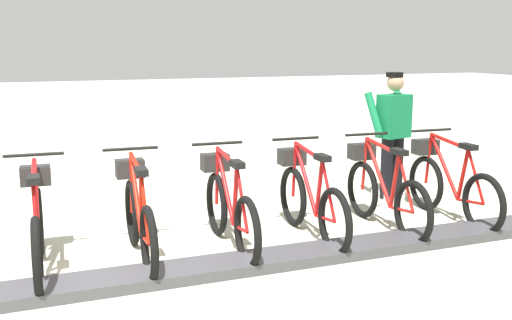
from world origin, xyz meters
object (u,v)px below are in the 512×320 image
(bike_docked_5, at_px, (38,225))
(worker_near_rack, at_px, (393,131))
(bike_docked_1, at_px, (383,190))
(bike_docked_2, at_px, (309,198))
(bike_docked_3, at_px, (228,206))
(bike_docked_4, at_px, (138,215))
(bike_docked_0, at_px, (449,183))

(bike_docked_5, relative_size, worker_near_rack, 1.04)
(bike_docked_1, height_order, worker_near_rack, worker_near_rack)
(worker_near_rack, bearing_deg, bike_docked_2, 121.87)
(bike_docked_2, bearing_deg, bike_docked_3, 90.00)
(bike_docked_3, height_order, bike_docked_5, same)
(bike_docked_2, xyz_separation_m, bike_docked_3, (0.00, 0.90, 0.00))
(bike_docked_5, height_order, worker_near_rack, worker_near_rack)
(bike_docked_2, relative_size, bike_docked_3, 1.00)
(bike_docked_4, distance_m, bike_docked_5, 0.90)
(bike_docked_1, relative_size, bike_docked_4, 1.00)
(bike_docked_4, xyz_separation_m, worker_near_rack, (1.08, -3.53, 0.48))
(bike_docked_3, height_order, worker_near_rack, worker_near_rack)
(bike_docked_0, relative_size, bike_docked_1, 1.00)
(bike_docked_5, bearing_deg, bike_docked_3, -90.00)
(bike_docked_0, bearing_deg, bike_docked_2, 90.00)
(bike_docked_0, bearing_deg, bike_docked_5, 90.00)
(bike_docked_2, bearing_deg, worker_near_rack, -58.13)
(bike_docked_2, distance_m, bike_docked_4, 1.80)
(bike_docked_3, distance_m, bike_docked_4, 0.90)
(bike_docked_4, bearing_deg, bike_docked_2, -90.00)
(bike_docked_4, xyz_separation_m, bike_docked_5, (0.00, 0.90, 0.00))
(bike_docked_1, relative_size, worker_near_rack, 1.04)
(bike_docked_5, bearing_deg, bike_docked_4, -90.00)
(bike_docked_0, height_order, bike_docked_1, same)
(bike_docked_0, height_order, bike_docked_5, same)
(bike_docked_3, bearing_deg, bike_docked_4, 90.00)
(bike_docked_2, bearing_deg, bike_docked_4, 90.00)
(bike_docked_3, bearing_deg, bike_docked_5, 90.00)
(bike_docked_0, relative_size, bike_docked_4, 1.00)
(bike_docked_1, xyz_separation_m, bike_docked_2, (0.00, 0.90, 0.00))
(bike_docked_1, distance_m, worker_near_rack, 1.44)
(worker_near_rack, bearing_deg, bike_docked_1, 142.30)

